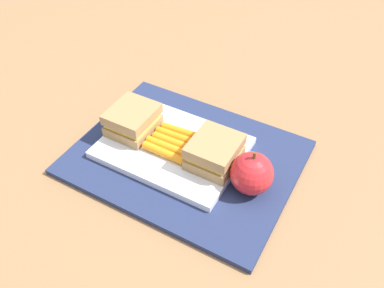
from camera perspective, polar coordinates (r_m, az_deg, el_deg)
ground_plane at (r=0.69m, az=-0.91°, el=-2.16°), size 2.40×2.40×0.00m
lunchbag_mat at (r=0.68m, az=-0.91°, el=-1.87°), size 0.36×0.28×0.01m
food_tray at (r=0.69m, az=-2.73°, el=-0.49°), size 0.23×0.17×0.01m
sandwich_half_left at (r=0.70m, az=-8.26°, el=3.34°), size 0.07×0.08×0.04m
sandwich_half_right at (r=0.64m, az=3.16°, el=-1.11°), size 0.07×0.08×0.04m
carrot_sticks_bundle at (r=0.68m, az=-2.74°, el=0.31°), size 0.08×0.07×0.02m
apple at (r=0.62m, az=8.32°, el=-4.08°), size 0.07×0.07×0.08m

